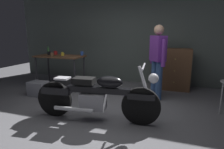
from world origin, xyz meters
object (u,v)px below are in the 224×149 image
(person_standing, at_px, (157,59))
(mug_red_diner, at_px, (55,53))
(wooden_dresser, at_px, (175,69))
(mug_black_matte, at_px, (49,53))
(mug_yellow_tall, at_px, (62,54))
(bottle, at_px, (48,51))
(motorcycle, at_px, (96,96))
(mug_blue_enamel, at_px, (82,53))
(storage_bin, at_px, (38,88))
(mug_brown_stoneware, at_px, (52,54))

(person_standing, bearing_deg, mug_red_diner, 50.18)
(wooden_dresser, xyz_separation_m, mug_black_matte, (-3.33, -0.83, 0.40))
(person_standing, height_order, mug_yellow_tall, person_standing)
(mug_black_matte, distance_m, bottle, 0.24)
(motorcycle, xyz_separation_m, mug_blue_enamel, (-1.18, 1.76, 0.51))
(motorcycle, height_order, bottle, bottle)
(mug_black_matte, bearing_deg, bottle, 131.37)
(wooden_dresser, relative_size, mug_black_matte, 9.76)
(wooden_dresser, xyz_separation_m, mug_blue_enamel, (-2.41, -0.65, 0.41))
(person_standing, relative_size, bottle, 6.93)
(storage_bin, relative_size, bottle, 1.83)
(motorcycle, bearing_deg, person_standing, 54.55)
(motorcycle, distance_m, person_standing, 1.79)
(mug_black_matte, height_order, mug_red_diner, mug_red_diner)
(wooden_dresser, bearing_deg, mug_red_diner, -167.31)
(mug_brown_stoneware, xyz_separation_m, mug_blue_enamel, (0.68, 0.39, 0.01))
(wooden_dresser, distance_m, storage_bin, 3.53)
(mug_blue_enamel, relative_size, mug_yellow_tall, 1.06)
(mug_yellow_tall, bearing_deg, mug_blue_enamel, 27.23)
(mug_red_diner, xyz_separation_m, bottle, (-0.29, 0.07, 0.04))
(person_standing, distance_m, mug_red_diner, 2.83)
(storage_bin, height_order, mug_red_diner, mug_red_diner)
(wooden_dresser, distance_m, mug_brown_stoneware, 3.28)
(motorcycle, relative_size, mug_black_matte, 19.40)
(person_standing, bearing_deg, bottle, 49.20)
(storage_bin, height_order, mug_blue_enamel, mug_blue_enamel)
(mug_blue_enamel, relative_size, bottle, 0.46)
(mug_brown_stoneware, height_order, mug_yellow_tall, mug_yellow_tall)
(mug_brown_stoneware, distance_m, mug_red_diner, 0.34)
(wooden_dresser, distance_m, bottle, 3.58)
(mug_black_matte, xyz_separation_m, mug_yellow_tall, (0.47, -0.06, -0.00))
(person_standing, height_order, bottle, person_standing)
(wooden_dresser, relative_size, mug_brown_stoneware, 9.97)
(wooden_dresser, bearing_deg, mug_black_matte, -166.07)
(mug_black_matte, relative_size, mug_yellow_tall, 1.08)
(person_standing, distance_m, storage_bin, 2.93)
(wooden_dresser, relative_size, storage_bin, 2.50)
(bottle, bearing_deg, motorcycle, -37.86)
(mug_blue_enamel, bearing_deg, mug_yellow_tall, -152.77)
(wooden_dresser, xyz_separation_m, mug_brown_stoneware, (-3.08, -1.04, 0.39))
(mug_brown_stoneware, bearing_deg, mug_blue_enamel, 29.78)
(storage_bin, height_order, mug_brown_stoneware, mug_brown_stoneware)
(storage_bin, distance_m, mug_yellow_tall, 1.09)
(mug_yellow_tall, bearing_deg, wooden_dresser, 17.18)
(motorcycle, relative_size, storage_bin, 4.97)
(mug_blue_enamel, xyz_separation_m, bottle, (-1.09, 0.00, 0.04))
(storage_bin, height_order, mug_black_matte, mug_black_matte)
(storage_bin, xyz_separation_m, bottle, (-0.37, 0.96, 0.83))
(motorcycle, xyz_separation_m, bottle, (-2.27, 1.77, 0.55))
(motorcycle, bearing_deg, mug_brown_stoneware, 137.58)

